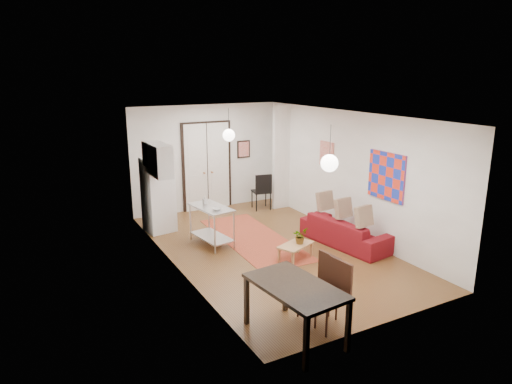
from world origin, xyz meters
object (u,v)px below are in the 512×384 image
kitchen_counter (212,220)px  fridge (158,195)px  dining_chair_far (325,288)px  black_side_chair (259,187)px  sofa (346,231)px  dining_chair_near (314,281)px  coffee_table (296,246)px  dining_table (295,291)px

kitchen_counter → fridge: 1.66m
dining_chair_far → black_side_chair: black_side_chair is taller
kitchen_counter → dining_chair_far: (0.18, -3.90, 0.04)m
sofa → dining_chair_near: (-2.42, -2.18, 0.28)m
fridge → dining_chair_far: fridge is taller
fridge → dining_chair_near: bearing=-87.4°
sofa → black_side_chair: size_ratio=2.07×
dining_chair_near → dining_chair_far: bearing=-5.8°
dining_chair_far → coffee_table: bearing=150.9°
kitchen_counter → dining_chair_far: 3.90m
kitchen_counter → dining_chair_far: bearing=-95.3°
dining_table → fridge: bearing=93.6°
fridge → dining_chair_far: (0.95, -5.34, -0.30)m
dining_chair_near → black_side_chair: (2.11, 5.58, 0.01)m
kitchen_counter → black_side_chair: (2.29, 1.95, 0.05)m
kitchen_counter → dining_table: bearing=-103.9°
coffee_table → dining_chair_near: bearing=-116.0°
kitchen_counter → dining_chair_near: 3.63m
sofa → dining_table: bearing=122.2°
dining_table → kitchen_counter: bearing=84.1°
coffee_table → fridge: (-1.92, 3.08, 0.60)m
dining_table → coffee_table: bearing=56.4°
kitchen_counter → dining_table: 4.03m
black_side_chair → kitchen_counter: bearing=51.3°
coffee_table → kitchen_counter: bearing=125.1°
dining_chair_far → dining_chair_near: bearing=174.2°
kitchen_counter → fridge: (-0.76, 1.44, 0.34)m
dining_chair_far → sofa: bearing=129.5°
dining_chair_far → black_side_chair: bearing=154.4°
sofa → dining_chair_far: 3.46m
black_side_chair → coffee_table: bearing=83.3°
dining_table → dining_chair_near: 0.72m
sofa → fridge: size_ratio=1.18×
sofa → black_side_chair: 3.43m
sofa → dining_table: dining_table is taller
coffee_table → dining_table: (-1.57, -2.36, 0.44)m
dining_chair_far → kitchen_counter: bearing=176.9°
coffee_table → black_side_chair: (1.14, 3.60, 0.31)m
kitchen_counter → dining_chair_near: size_ratio=1.18×
dining_chair_near → dining_table: bearing=-63.6°
fridge → black_side_chair: bearing=1.6°
sofa → coffee_table: bearing=89.6°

